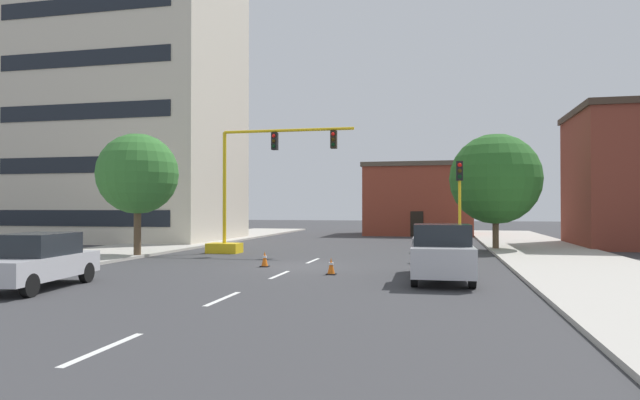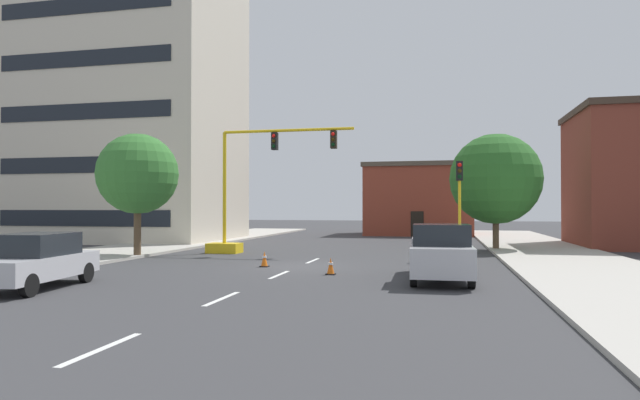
% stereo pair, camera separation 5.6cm
% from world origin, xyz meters
% --- Properties ---
extents(ground_plane, '(160.00, 160.00, 0.00)m').
position_xyz_m(ground_plane, '(0.00, 0.00, 0.00)').
color(ground_plane, '#38383A').
extents(sidewalk_left, '(6.00, 56.00, 0.14)m').
position_xyz_m(sidewalk_left, '(-11.75, 8.00, 0.07)').
color(sidewalk_left, '#B2ADA3').
rests_on(sidewalk_left, ground_plane).
extents(sidewalk_right, '(6.00, 56.00, 0.14)m').
position_xyz_m(sidewalk_right, '(11.75, 8.00, 0.07)').
color(sidewalk_right, '#B2ADA3').
rests_on(sidewalk_right, ground_plane).
extents(lane_stripe_seg_0, '(0.16, 2.40, 0.01)m').
position_xyz_m(lane_stripe_seg_0, '(0.00, -14.00, 0.00)').
color(lane_stripe_seg_0, silver).
rests_on(lane_stripe_seg_0, ground_plane).
extents(lane_stripe_seg_1, '(0.16, 2.40, 0.01)m').
position_xyz_m(lane_stripe_seg_1, '(0.00, -8.50, 0.00)').
color(lane_stripe_seg_1, silver).
rests_on(lane_stripe_seg_1, ground_plane).
extents(lane_stripe_seg_2, '(0.16, 2.40, 0.01)m').
position_xyz_m(lane_stripe_seg_2, '(0.00, -3.00, 0.00)').
color(lane_stripe_seg_2, silver).
rests_on(lane_stripe_seg_2, ground_plane).
extents(lane_stripe_seg_3, '(0.16, 2.40, 0.01)m').
position_xyz_m(lane_stripe_seg_3, '(0.00, 2.50, 0.00)').
color(lane_stripe_seg_3, silver).
rests_on(lane_stripe_seg_3, ground_plane).
extents(building_tall_left, '(16.33, 11.26, 22.03)m').
position_xyz_m(building_tall_left, '(-17.76, 15.09, 11.03)').
color(building_tall_left, beige).
rests_on(building_tall_left, ground_plane).
extents(building_brick_center, '(9.83, 7.92, 6.55)m').
position_xyz_m(building_brick_center, '(3.96, 28.74, 3.29)').
color(building_brick_center, brown).
rests_on(building_brick_center, ground_plane).
extents(traffic_signal_gantry, '(8.23, 1.20, 6.83)m').
position_xyz_m(traffic_signal_gantry, '(-4.83, 5.72, 2.19)').
color(traffic_signal_gantry, yellow).
rests_on(traffic_signal_gantry, ground_plane).
extents(traffic_light_pole_right, '(0.32, 0.47, 4.80)m').
position_xyz_m(traffic_light_pole_right, '(6.87, 4.45, 3.53)').
color(traffic_light_pole_right, yellow).
rests_on(traffic_light_pole_right, ground_plane).
extents(tree_left_near, '(4.08, 4.08, 6.30)m').
position_xyz_m(tree_left_near, '(-9.05, 2.11, 4.25)').
color(tree_left_near, brown).
rests_on(tree_left_near, ground_plane).
extents(tree_right_mid, '(5.31, 5.31, 6.88)m').
position_xyz_m(tree_right_mid, '(9.12, 10.66, 4.22)').
color(tree_right_mid, brown).
rests_on(tree_right_mid, ground_plane).
extents(pickup_truck_silver, '(2.13, 5.45, 1.99)m').
position_xyz_m(pickup_truck_silver, '(5.98, -3.24, 0.97)').
color(pickup_truck_silver, '#BCBCC1').
rests_on(pickup_truck_silver, ground_plane).
extents(sedan_silver_near_left, '(2.36, 4.68, 1.74)m').
position_xyz_m(sedan_silver_near_left, '(-6.45, -8.02, 0.89)').
color(sedan_silver_near_left, '#B7B7BC').
rests_on(sedan_silver_near_left, ground_plane).
extents(traffic_cone_roadside_a, '(0.36, 0.36, 0.65)m').
position_xyz_m(traffic_cone_roadside_a, '(1.89, -2.51, 0.32)').
color(traffic_cone_roadside_a, black).
rests_on(traffic_cone_roadside_a, ground_plane).
extents(traffic_cone_roadside_b, '(0.36, 0.36, 0.67)m').
position_xyz_m(traffic_cone_roadside_b, '(-1.42, -0.51, 0.33)').
color(traffic_cone_roadside_b, black).
rests_on(traffic_cone_roadside_b, ground_plane).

